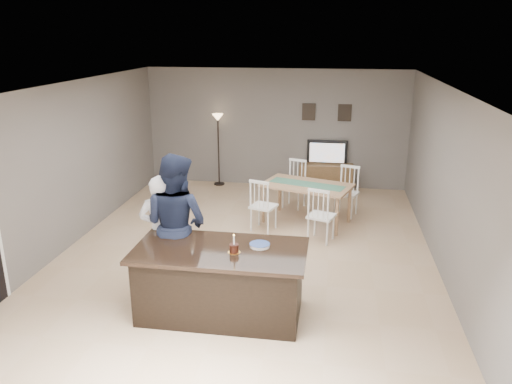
% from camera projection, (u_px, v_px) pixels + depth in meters
% --- Properties ---
extents(floor, '(8.00, 8.00, 0.00)m').
position_uv_depth(floor, '(246.00, 254.00, 8.14)').
color(floor, tan).
rests_on(floor, ground).
extents(room_shell, '(8.00, 8.00, 8.00)m').
position_uv_depth(room_shell, '(245.00, 154.00, 7.63)').
color(room_shell, slate).
rests_on(room_shell, floor).
extents(kitchen_island, '(2.15, 1.10, 0.90)m').
position_uv_depth(kitchen_island, '(221.00, 281.00, 6.31)').
color(kitchen_island, black).
rests_on(kitchen_island, floor).
extents(tv_console, '(1.20, 0.40, 0.60)m').
position_uv_depth(tv_console, '(326.00, 177.00, 11.42)').
color(tv_console, brown).
rests_on(tv_console, floor).
extents(television, '(0.91, 0.12, 0.53)m').
position_uv_depth(television, '(327.00, 152.00, 11.31)').
color(television, black).
rests_on(television, tv_console).
extents(tv_screen_glow, '(0.78, 0.00, 0.78)m').
position_uv_depth(tv_screen_glow, '(327.00, 153.00, 11.24)').
color(tv_screen_glow, orange).
rests_on(tv_screen_glow, tv_console).
extents(picture_frames, '(1.10, 0.02, 0.38)m').
position_uv_depth(picture_frames, '(327.00, 112.00, 11.18)').
color(picture_frames, black).
rests_on(picture_frames, room_shell).
extents(woman, '(0.65, 0.48, 1.65)m').
position_uv_depth(woman, '(162.00, 233.00, 6.85)').
color(woman, silver).
rests_on(woman, floor).
extents(man, '(1.16, 1.04, 1.96)m').
position_uv_depth(man, '(176.00, 224.00, 6.77)').
color(man, '#181F36').
rests_on(man, floor).
extents(birthday_cake, '(0.16, 0.16, 0.24)m').
position_uv_depth(birthday_cake, '(234.00, 248.00, 6.06)').
color(birthday_cake, '#EDB045').
rests_on(birthday_cake, kitchen_island).
extents(plate_stack, '(0.26, 0.26, 0.04)m').
position_uv_depth(plate_stack, '(260.00, 245.00, 6.23)').
color(plate_stack, white).
rests_on(plate_stack, kitchen_island).
extents(dining_table, '(2.02, 2.20, 0.98)m').
position_uv_depth(dining_table, '(307.00, 191.00, 9.34)').
color(dining_table, '#A48059').
rests_on(dining_table, floor).
extents(floor_lamp, '(0.25, 0.25, 1.68)m').
position_uv_depth(floor_lamp, '(218.00, 130.00, 11.50)').
color(floor_lamp, black).
rests_on(floor_lamp, floor).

